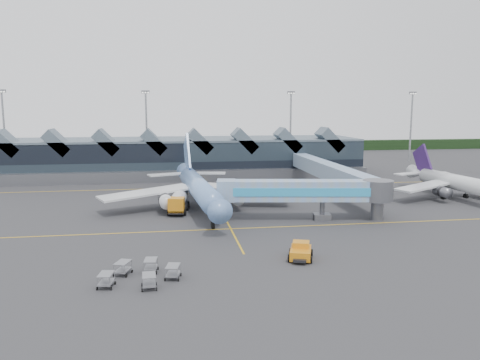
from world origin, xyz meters
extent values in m
plane|color=#2D2D30|center=(0.00, 0.00, 0.00)|extent=(260.00, 260.00, 0.00)
cube|color=gold|center=(0.00, -8.00, 0.01)|extent=(120.00, 0.25, 0.01)
cube|color=gold|center=(0.00, 28.00, 0.01)|extent=(120.00, 0.25, 0.01)
cube|color=gold|center=(0.00, 10.00, 0.01)|extent=(0.25, 60.00, 0.01)
cube|color=black|center=(0.00, 110.00, 2.00)|extent=(260.00, 4.00, 4.00)
cube|color=black|center=(-5.00, 48.00, 4.50)|extent=(90.00, 20.00, 9.00)
cube|color=slate|center=(-5.00, 48.00, 9.20)|extent=(90.00, 20.00, 0.60)
cube|color=slate|center=(-5.00, 37.00, 1.30)|extent=(90.00, 2.50, 2.60)
cube|color=slate|center=(-45.00, 41.00, 9.30)|extent=(6.43, 6.00, 6.43)
cube|color=slate|center=(-34.00, 41.00, 9.30)|extent=(6.43, 6.00, 6.43)
cube|color=slate|center=(-23.00, 41.00, 9.30)|extent=(6.43, 6.00, 6.43)
cube|color=slate|center=(-12.00, 41.00, 9.30)|extent=(6.43, 6.00, 6.43)
cube|color=slate|center=(-1.00, 41.00, 9.30)|extent=(6.43, 6.00, 6.43)
cube|color=slate|center=(10.00, 41.00, 9.30)|extent=(6.43, 6.00, 6.43)
cube|color=slate|center=(21.00, 41.00, 9.30)|extent=(6.43, 6.00, 6.43)
cube|color=slate|center=(32.00, 41.00, 9.30)|extent=(6.43, 6.00, 6.43)
cylinder|color=gray|center=(-55.00, 70.00, 11.00)|extent=(0.56, 0.56, 22.00)
cube|color=slate|center=(-55.00, 70.00, 22.00)|extent=(2.40, 0.50, 0.90)
cylinder|color=gray|center=(-15.00, 72.00, 11.00)|extent=(0.56, 0.56, 22.00)
cube|color=slate|center=(-15.00, 72.00, 22.00)|extent=(2.40, 0.50, 0.90)
cylinder|color=gray|center=(30.00, 72.00, 11.00)|extent=(0.56, 0.56, 22.00)
cube|color=slate|center=(30.00, 72.00, 22.00)|extent=(2.40, 0.50, 0.90)
cylinder|color=gray|center=(70.00, 70.00, 11.00)|extent=(0.56, 0.56, 22.00)
cube|color=slate|center=(70.00, 70.00, 22.00)|extent=(2.40, 0.50, 0.90)
cylinder|color=#6387C9|center=(-3.62, 5.82, 3.74)|extent=(5.74, 28.26, 3.46)
cone|color=#6387C9|center=(-2.28, -10.56, 3.74)|extent=(3.84, 5.08, 3.46)
cube|color=black|center=(-2.23, -11.16, 4.46)|extent=(1.34, 0.44, 0.48)
cone|color=#6387C9|center=(-5.03, 23.01, 4.00)|extent=(3.97, 6.68, 3.46)
cube|color=silver|center=(-12.55, 6.26, 3.13)|extent=(16.54, 10.88, 1.14)
cube|color=silver|center=(5.11, 7.71, 3.13)|extent=(16.52, 8.70, 1.14)
cylinder|color=silver|center=(-9.34, 3.34, 2.26)|extent=(2.53, 4.97, 2.15)
cylinder|color=silver|center=(2.43, 4.31, 2.26)|extent=(2.53, 4.97, 2.15)
cube|color=#6387C9|center=(-4.90, 21.41, 7.61)|extent=(1.13, 8.87, 9.54)
cube|color=silver|center=(-9.18, 21.46, 4.00)|extent=(7.74, 4.97, 0.23)
cube|color=silver|center=(-0.68, 22.16, 4.00)|extent=(7.58, 3.94, 0.23)
cylinder|color=slate|center=(-2.54, -7.37, 1.00)|extent=(0.26, 0.26, 2.00)
cylinder|color=slate|center=(-6.65, 6.78, 1.00)|extent=(0.26, 0.26, 2.00)
cylinder|color=slate|center=(-0.79, 7.26, 1.00)|extent=(0.26, 0.26, 2.00)
cylinder|color=black|center=(-2.54, -7.37, 0.36)|extent=(0.51, 1.31, 1.28)
cylinder|color=silver|center=(45.86, 7.09, 3.21)|extent=(4.85, 21.01, 2.98)
cone|color=silver|center=(44.70, 19.83, 3.43)|extent=(3.39, 5.01, 2.98)
cube|color=silver|center=(38.84, 7.41, 2.69)|extent=(12.90, 8.43, 0.99)
cylinder|color=slate|center=(41.37, 5.19, 1.95)|extent=(2.16, 3.72, 1.84)
cube|color=#351C54|center=(44.81, 18.65, 6.19)|extent=(1.05, 6.70, 7.25)
cube|color=silver|center=(41.44, 18.64, 3.43)|extent=(6.04, 3.83, 0.25)
cube|color=silver|center=(48.12, 19.25, 3.43)|extent=(5.92, 2.93, 0.25)
cylinder|color=slate|center=(43.26, 7.75, 0.86)|extent=(0.28, 0.28, 1.72)
cylinder|color=slate|center=(48.30, 8.21, 0.86)|extent=(0.28, 0.28, 1.72)
cube|color=#7B9CCE|center=(11.69, -4.19, 4.67)|extent=(21.65, 6.48, 3.10)
cube|color=#2A9CD6|center=(11.43, -5.83, 4.67)|extent=(21.18, 3.43, 1.28)
cube|color=#7B9CCE|center=(0.05, -2.37, 4.67)|extent=(3.28, 3.81, 3.21)
cylinder|color=slate|center=(14.86, -4.68, 2.33)|extent=(0.75, 0.75, 4.67)
cube|color=slate|center=(14.86, -4.68, 0.48)|extent=(2.87, 2.51, 0.96)
cylinder|color=black|center=(13.80, -4.52, 0.37)|extent=(0.57, 1.02, 0.96)
cylinder|color=black|center=(15.92, -4.85, 0.37)|extent=(0.57, 1.02, 0.96)
cylinder|color=slate|center=(23.32, -6.01, 4.67)|extent=(4.71, 4.71, 3.21)
cylinder|color=slate|center=(23.32, -6.01, 2.33)|extent=(1.93, 1.93, 4.67)
cube|color=black|center=(-7.11, 4.80, 0.79)|extent=(3.77, 9.69, 0.52)
cube|color=orange|center=(-7.59, 1.27, 1.89)|extent=(2.80, 2.63, 2.31)
cube|color=black|center=(-7.71, 0.43, 2.41)|extent=(2.31, 0.47, 1.05)
cylinder|color=#BCBCC1|center=(-6.94, 6.05, 2.20)|extent=(3.21, 6.35, 2.41)
sphere|color=#BCBCC1|center=(-6.53, 9.06, 2.20)|extent=(2.31, 2.31, 2.31)
sphere|color=#BCBCC1|center=(-7.35, 3.03, 2.20)|extent=(2.31, 2.31, 2.31)
cylinder|color=black|center=(-8.84, 1.86, 0.52)|extent=(0.51, 1.09, 1.05)
cylinder|color=black|center=(-6.24, 1.50, 0.52)|extent=(0.51, 1.09, 1.05)
cylinder|color=black|center=(-8.34, 5.49, 0.52)|extent=(0.51, 1.09, 1.05)
cylinder|color=black|center=(-5.74, 5.14, 0.52)|extent=(0.51, 1.09, 1.05)
cylinder|color=black|center=(-7.99, 8.09, 0.52)|extent=(0.51, 1.09, 1.05)
cylinder|color=black|center=(-5.39, 7.74, 0.52)|extent=(0.51, 1.09, 1.05)
cube|color=orange|center=(6.20, -22.73, 0.74)|extent=(3.42, 4.34, 1.06)
cube|color=orange|center=(6.41, -22.13, 1.53)|extent=(2.34, 2.21, 0.74)
cube|color=black|center=(5.56, -24.63, 0.47)|extent=(1.67, 1.27, 0.32)
cylinder|color=black|center=(4.65, -23.54, 0.42)|extent=(0.57, 0.90, 0.84)
cylinder|color=black|center=(6.95, -24.32, 0.42)|extent=(0.57, 0.90, 0.84)
cylinder|color=black|center=(5.46, -21.14, 0.42)|extent=(0.57, 0.90, 0.84)
cylinder|color=black|center=(7.76, -21.92, 0.42)|extent=(0.57, 0.90, 0.84)
cube|color=gray|center=(-10.83, -24.52, 0.50)|extent=(1.46, 2.12, 0.14)
cube|color=gray|center=(-10.83, -24.52, 1.37)|extent=(1.46, 2.12, 0.07)
cylinder|color=black|center=(-10.08, -23.86, 0.16)|extent=(0.14, 0.34, 0.33)
cube|color=gray|center=(-8.51, -26.84, 0.50)|extent=(1.64, 2.21, 0.14)
cube|color=gray|center=(-8.51, -26.84, 1.37)|extent=(1.64, 2.21, 0.07)
cylinder|color=black|center=(-7.69, -26.25, 0.16)|extent=(0.17, 0.34, 0.33)
cube|color=gray|center=(-13.69, -24.88, 0.50)|extent=(1.88, 2.32, 0.14)
cube|color=gray|center=(-13.69, -24.88, 1.37)|extent=(1.88, 2.32, 0.07)
cylinder|color=black|center=(-12.80, -24.42, 0.16)|extent=(0.21, 0.35, 0.33)
cube|color=gray|center=(-10.83, -29.16, 0.50)|extent=(1.38, 2.07, 0.14)
cube|color=gray|center=(-10.83, -29.16, 1.37)|extent=(1.38, 2.07, 0.07)
cylinder|color=black|center=(-10.18, -28.40, 0.16)|extent=(0.13, 0.33, 0.33)
cube|color=gray|center=(-15.00, -28.21, 0.50)|extent=(1.55, 2.17, 0.14)
cube|color=gray|center=(-15.00, -28.21, 1.37)|extent=(1.55, 2.17, 0.07)
cylinder|color=black|center=(-14.22, -27.59, 0.16)|extent=(0.16, 0.34, 0.33)
camera|label=1|loc=(-8.71, -73.22, 17.39)|focal=35.00mm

